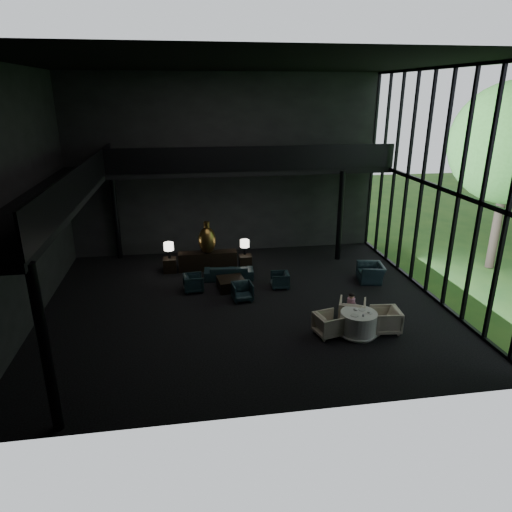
{
  "coord_description": "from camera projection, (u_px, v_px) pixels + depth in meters",
  "views": [
    {
      "loc": [
        -1.89,
        -14.69,
        7.18
      ],
      "look_at": [
        0.5,
        0.5,
        1.63
      ],
      "focal_mm": 32.0,
      "sensor_mm": 36.0,
      "label": 1
    }
  ],
  "objects": [
    {
      "name": "table_lamp_left",
      "position": [
        169.0,
        247.0,
        19.0
      ],
      "size": [
        0.4,
        0.4,
        0.67
      ],
      "color": "black",
      "rests_on": "side_table_left"
    },
    {
      "name": "railing_left",
      "position": [
        83.0,
        180.0,
        14.07
      ],
      "size": [
        0.06,
        12.0,
        1.0
      ],
      "primitive_type": "cube",
      "color": "black",
      "rests_on": "mezzanine_left"
    },
    {
      "name": "bronze_urn",
      "position": [
        207.0,
        240.0,
        18.99
      ],
      "size": [
        0.73,
        0.73,
        1.35
      ],
      "color": "#A97022",
      "rests_on": "console"
    },
    {
      "name": "saucer",
      "position": [
        370.0,
        313.0,
        14.03
      ],
      "size": [
        0.2,
        0.2,
        0.01
      ],
      "primitive_type": "cylinder",
      "rotation": [
        0.0,
        0.0,
        -0.41
      ],
      "color": "white",
      "rests_on": "dining_table"
    },
    {
      "name": "dining_chair_north",
      "position": [
        352.0,
        309.0,
        14.94
      ],
      "size": [
        1.2,
        1.16,
        0.96
      ],
      "primitive_type": "imported",
      "rotation": [
        0.0,
        0.0,
        2.74
      ],
      "color": "beige",
      "rests_on": "floor"
    },
    {
      "name": "column_nw",
      "position": [
        116.0,
        215.0,
        20.25
      ],
      "size": [
        0.24,
        0.24,
        4.0
      ],
      "primitive_type": "cylinder",
      "color": "black",
      "rests_on": "floor"
    },
    {
      "name": "mezzanine_back",
      "position": [
        251.0,
        169.0,
        19.79
      ],
      "size": [
        12.0,
        2.0,
        0.25
      ],
      "primitive_type": "cube",
      "color": "black",
      "rests_on": "wall_back"
    },
    {
      "name": "child",
      "position": [
        351.0,
        301.0,
        14.92
      ],
      "size": [
        0.26,
        0.26,
        0.56
      ],
      "rotation": [
        0.0,
        0.0,
        3.14
      ],
      "color": "#C59AB0",
      "rests_on": "dining_chair_north"
    },
    {
      "name": "plate_b",
      "position": [
        362.0,
        310.0,
        14.26
      ],
      "size": [
        0.24,
        0.24,
        0.02
      ],
      "primitive_type": "cylinder",
      "rotation": [
        0.0,
        0.0,
        -0.07
      ],
      "color": "white",
      "rests_on": "dining_table"
    },
    {
      "name": "cream_pot",
      "position": [
        363.0,
        315.0,
        13.81
      ],
      "size": [
        0.08,
        0.08,
        0.08
      ],
      "primitive_type": "cylinder",
      "rotation": [
        0.0,
        0.0,
        -0.4
      ],
      "color": "#99999E",
      "rests_on": "dining_table"
    },
    {
      "name": "ceiling",
      "position": [
        242.0,
        62.0,
        13.64
      ],
      "size": [
        14.0,
        12.0,
        0.02
      ],
      "primitive_type": "cube",
      "color": "black",
      "rests_on": "ground"
    },
    {
      "name": "wall_front",
      "position": [
        281.0,
        255.0,
        9.43
      ],
      "size": [
        14.0,
        0.04,
        8.0
      ],
      "primitive_type": "cube",
      "color": "black",
      "rests_on": "ground"
    },
    {
      "name": "coffee_table",
      "position": [
        231.0,
        284.0,
        17.53
      ],
      "size": [
        1.07,
        1.07,
        0.43
      ],
      "primitive_type": "cube",
      "rotation": [
        0.0,
        0.0,
        0.1
      ],
      "color": "black",
      "rests_on": "floor"
    },
    {
      "name": "wall_back",
      "position": [
        226.0,
        166.0,
        20.58
      ],
      "size": [
        14.0,
        0.04,
        8.0
      ],
      "primitive_type": "cube",
      "color": "black",
      "rests_on": "ground"
    },
    {
      "name": "cereal_bowl",
      "position": [
        356.0,
        309.0,
        14.21
      ],
      "size": [
        0.14,
        0.14,
        0.07
      ],
      "primitive_type": "ellipsoid",
      "color": "white",
      "rests_on": "dining_table"
    },
    {
      "name": "console",
      "position": [
        208.0,
        261.0,
        19.42
      ],
      "size": [
        2.46,
        0.56,
        0.78
      ],
      "primitive_type": "cube",
      "color": "black",
      "rests_on": "floor"
    },
    {
      "name": "dining_table",
      "position": [
        358.0,
        325.0,
        14.22
      ],
      "size": [
        1.28,
        1.28,
        0.75
      ],
      "color": "white",
      "rests_on": "floor"
    },
    {
      "name": "column_ne",
      "position": [
        340.0,
        216.0,
        20.1
      ],
      "size": [
        0.24,
        0.24,
        4.0
      ],
      "primitive_type": "cylinder",
      "color": "black",
      "rests_on": "floor"
    },
    {
      "name": "side_table_right",
      "position": [
        245.0,
        262.0,
        19.59
      ],
      "size": [
        0.52,
        0.52,
        0.58
      ],
      "primitive_type": "cube",
      "color": "black",
      "rests_on": "floor"
    },
    {
      "name": "plate_a",
      "position": [
        355.0,
        315.0,
        13.89
      ],
      "size": [
        0.26,
        0.26,
        0.01
      ],
      "primitive_type": "cylinder",
      "rotation": [
        0.0,
        0.0,
        -0.12
      ],
      "color": "white",
      "rests_on": "dining_table"
    },
    {
      "name": "lounge_armchair_east",
      "position": [
        280.0,
        280.0,
        17.63
      ],
      "size": [
        0.6,
        0.63,
        0.61
      ],
      "primitive_type": "imported",
      "rotation": [
        0.0,
        0.0,
        -1.65
      ],
      "color": "black",
      "rests_on": "floor"
    },
    {
      "name": "column_sw",
      "position": [
        45.0,
        351.0,
        9.66
      ],
      "size": [
        0.24,
        0.24,
        4.0
      ],
      "primitive_type": "cylinder",
      "color": "black",
      "rests_on": "floor"
    },
    {
      "name": "table_lamp_right",
      "position": [
        245.0,
        244.0,
        19.49
      ],
      "size": [
        0.38,
        0.38,
        0.64
      ],
      "color": "black",
      "rests_on": "side_table_right"
    },
    {
      "name": "lounge_armchair_south",
      "position": [
        242.0,
        291.0,
        16.55
      ],
      "size": [
        0.73,
        0.7,
        0.69
      ],
      "primitive_type": "imported",
      "rotation": [
        0.0,
        0.0,
        0.1
      ],
      "color": "#16242E",
      "rests_on": "floor"
    },
    {
      "name": "dining_chair_east",
      "position": [
        386.0,
        318.0,
        14.35
      ],
      "size": [
        0.94,
        0.99,
        0.94
      ],
      "primitive_type": "imported",
      "rotation": [
        0.0,
        0.0,
        -1.66
      ],
      "color": "#B6ACA1",
      "rests_on": "floor"
    },
    {
      "name": "tree_near",
      "position": [
        512.0,
        144.0,
        18.04
      ],
      "size": [
        4.8,
        4.8,
        7.65
      ],
      "color": "#382D23",
      "rests_on": "garden_ground"
    },
    {
      "name": "curtain_wall",
      "position": [
        439.0,
        188.0,
        16.01
      ],
      "size": [
        0.2,
        12.0,
        8.0
      ],
      "primitive_type": null,
      "color": "black",
      "rests_on": "ground"
    },
    {
      "name": "dining_chair_west",
      "position": [
        329.0,
        323.0,
        14.15
      ],
      "size": [
        0.93,
        0.96,
        0.83
      ],
      "primitive_type": "imported",
      "rotation": [
        0.0,
        0.0,
        1.8
      ],
      "color": "beige",
      "rests_on": "floor"
    },
    {
      "name": "railing_back",
      "position": [
        255.0,
        159.0,
        18.66
      ],
      "size": [
        12.0,
        0.06,
        1.0
      ],
      "primitive_type": "cube",
      "color": "black",
      "rests_on": "mezzanine_back"
    },
    {
      "name": "floor",
      "position": [
        245.0,
        304.0,
        16.36
      ],
      "size": [
        14.0,
        12.0,
        0.02
      ],
      "primitive_type": "cube",
      "color": "black",
      "rests_on": "ground"
    },
    {
      "name": "window_armchair",
      "position": [
        371.0,
        270.0,
        18.18
      ],
      "size": [
        0.88,
        1.2,
        0.97
      ],
      "primitive_type": "imported",
      "rotation": [
        0.0,
        0.0,
        -1.73
      ],
      "color": "black",
      "rests_on": "floor"
    },
    {
      "name": "side_table_left",
      "position": [
        170.0,
        265.0,
        19.2
      ],
      "size": [
        0.54,
        0.54,
        0.59
      ],
      "primitive_type": "cube",
      "color": "black",
      "rests_on": "floor"
    },
    {
      "name": "wall_left",
      "position": [
        17.0,
        202.0,
        13.98
      ],
      "size": [
        0.04,
        12.0,
        8.0
      ],
      "primitive_type": "cube",
      "color": "black",
      "rests_on": "ground"
    },
    {
      "name": "coffee_cup",
      "position": [
        369.0,
        312.0,
        14.03
      ],
      "size": [
        0.1,
        0.1,
        0.06
      ],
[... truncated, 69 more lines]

